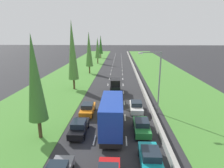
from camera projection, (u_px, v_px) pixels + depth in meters
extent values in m
plane|color=#28282B|center=(117.00, 69.00, 64.38)|extent=(300.00, 300.00, 0.00)
cube|color=#478433|center=(80.00, 69.00, 64.88)|extent=(14.00, 140.00, 0.04)
cube|color=#478433|center=(160.00, 69.00, 63.80)|extent=(14.00, 140.00, 0.04)
cube|color=#9E9B93|center=(134.00, 68.00, 64.05)|extent=(0.44, 120.00, 0.85)
cube|color=white|center=(94.00, 140.00, 20.93)|extent=(0.14, 2.00, 0.01)
cube|color=white|center=(100.00, 117.00, 26.73)|extent=(0.14, 2.00, 0.01)
cube|color=white|center=(104.00, 102.00, 32.53)|extent=(0.14, 2.00, 0.01)
cube|color=white|center=(106.00, 92.00, 38.33)|extent=(0.14, 2.00, 0.01)
cube|color=white|center=(108.00, 85.00, 44.14)|extent=(0.14, 2.00, 0.01)
cube|color=white|center=(109.00, 79.00, 49.94)|extent=(0.14, 2.00, 0.01)
cube|color=white|center=(110.00, 74.00, 55.74)|extent=(0.14, 2.00, 0.01)
cube|color=white|center=(111.00, 70.00, 61.55)|extent=(0.14, 2.00, 0.01)
cube|color=white|center=(112.00, 67.00, 67.35)|extent=(0.14, 2.00, 0.01)
cube|color=white|center=(113.00, 65.00, 73.15)|extent=(0.14, 2.00, 0.01)
cube|color=white|center=(113.00, 63.00, 78.96)|extent=(0.14, 2.00, 0.01)
cube|color=white|center=(114.00, 61.00, 84.76)|extent=(0.14, 2.00, 0.01)
cube|color=white|center=(114.00, 59.00, 90.56)|extent=(0.14, 2.00, 0.01)
cube|color=white|center=(115.00, 57.00, 96.36)|extent=(0.14, 2.00, 0.01)
cube|color=white|center=(115.00, 56.00, 102.17)|extent=(0.14, 2.00, 0.01)
cube|color=white|center=(115.00, 55.00, 107.97)|extent=(0.14, 2.00, 0.01)
cube|color=white|center=(115.00, 54.00, 113.77)|extent=(0.14, 2.00, 0.01)
cube|color=white|center=(116.00, 53.00, 119.58)|extent=(0.14, 2.00, 0.01)
cube|color=white|center=(126.00, 141.00, 20.79)|extent=(0.14, 2.00, 0.01)
cube|color=white|center=(125.00, 118.00, 26.59)|extent=(0.14, 2.00, 0.01)
cube|color=white|center=(124.00, 103.00, 32.39)|extent=(0.14, 2.00, 0.01)
cube|color=white|center=(124.00, 92.00, 38.19)|extent=(0.14, 2.00, 0.01)
cube|color=white|center=(123.00, 85.00, 44.00)|extent=(0.14, 2.00, 0.01)
cube|color=white|center=(123.00, 79.00, 49.80)|extent=(0.14, 2.00, 0.01)
cube|color=white|center=(122.00, 74.00, 55.60)|extent=(0.14, 2.00, 0.01)
cube|color=white|center=(122.00, 71.00, 61.41)|extent=(0.14, 2.00, 0.01)
cube|color=white|center=(122.00, 67.00, 67.21)|extent=(0.14, 2.00, 0.01)
cube|color=white|center=(122.00, 65.00, 73.01)|extent=(0.14, 2.00, 0.01)
cube|color=white|center=(122.00, 63.00, 78.82)|extent=(0.14, 2.00, 0.01)
cube|color=white|center=(122.00, 61.00, 84.62)|extent=(0.14, 2.00, 0.01)
cube|color=white|center=(122.00, 59.00, 90.42)|extent=(0.14, 2.00, 0.01)
cube|color=white|center=(121.00, 58.00, 96.22)|extent=(0.14, 2.00, 0.01)
cube|color=white|center=(121.00, 56.00, 102.03)|extent=(0.14, 2.00, 0.01)
cube|color=white|center=(121.00, 55.00, 107.83)|extent=(0.14, 2.00, 0.01)
cube|color=white|center=(121.00, 54.00, 113.63)|extent=(0.14, 2.00, 0.01)
cube|color=white|center=(121.00, 53.00, 119.44)|extent=(0.14, 2.00, 0.01)
cube|color=teal|center=(150.00, 159.00, 16.65)|extent=(1.76, 4.50, 0.72)
cube|color=#19232D|center=(151.00, 154.00, 16.34)|extent=(1.56, 1.90, 0.60)
cylinder|color=black|center=(139.00, 153.00, 18.13)|extent=(0.22, 0.64, 0.64)
cylinder|color=black|center=(156.00, 153.00, 18.06)|extent=(0.22, 0.64, 0.64)
cube|color=black|center=(112.00, 125.00, 23.22)|extent=(2.20, 9.40, 0.56)
cube|color=yellow|center=(113.00, 103.00, 26.31)|extent=(2.40, 2.20, 2.50)
cube|color=#19389E|center=(112.00, 114.00, 21.67)|extent=(2.44, 7.20, 3.30)
cylinder|color=black|center=(105.00, 116.00, 26.52)|extent=(0.22, 0.64, 0.64)
cylinder|color=black|center=(121.00, 116.00, 26.43)|extent=(0.22, 0.64, 0.64)
cylinder|color=black|center=(101.00, 136.00, 21.22)|extent=(0.22, 0.64, 0.64)
cylinder|color=black|center=(122.00, 136.00, 21.13)|extent=(0.22, 0.64, 0.64)
cylinder|color=black|center=(100.00, 141.00, 20.18)|extent=(0.22, 0.64, 0.64)
cylinder|color=black|center=(122.00, 141.00, 20.09)|extent=(0.22, 0.64, 0.64)
cylinder|color=black|center=(54.00, 168.00, 16.07)|extent=(0.22, 0.64, 0.64)
cube|color=black|center=(79.00, 128.00, 22.18)|extent=(1.76, 4.50, 0.72)
cube|color=#19232D|center=(79.00, 124.00, 21.87)|extent=(1.56, 1.90, 0.60)
cylinder|color=black|center=(75.00, 125.00, 23.65)|extent=(0.22, 0.64, 0.64)
cylinder|color=black|center=(88.00, 126.00, 23.59)|extent=(0.22, 0.64, 0.64)
cylinder|color=black|center=(69.00, 137.00, 20.95)|extent=(0.22, 0.64, 0.64)
cylinder|color=black|center=(84.00, 137.00, 20.89)|extent=(0.22, 0.64, 0.64)
cube|color=#237A33|center=(115.00, 99.00, 32.13)|extent=(1.76, 4.50, 0.72)
cube|color=#19232D|center=(115.00, 96.00, 31.82)|extent=(1.56, 1.90, 0.60)
cylinder|color=black|center=(111.00, 98.00, 33.60)|extent=(0.22, 0.64, 0.64)
cylinder|color=black|center=(120.00, 99.00, 33.54)|extent=(0.22, 0.64, 0.64)
cylinder|color=black|center=(110.00, 104.00, 30.90)|extent=(0.22, 0.64, 0.64)
cylinder|color=black|center=(120.00, 104.00, 30.84)|extent=(0.22, 0.64, 0.64)
cube|color=#237A33|center=(141.00, 127.00, 22.47)|extent=(1.76, 4.50, 0.72)
cube|color=#19232D|center=(142.00, 122.00, 22.16)|extent=(1.56, 1.90, 0.60)
cylinder|color=black|center=(134.00, 124.00, 23.94)|extent=(0.22, 0.64, 0.64)
cylinder|color=black|center=(147.00, 124.00, 23.88)|extent=(0.22, 0.64, 0.64)
cylinder|color=black|center=(135.00, 136.00, 21.24)|extent=(0.22, 0.64, 0.64)
cylinder|color=black|center=(150.00, 136.00, 21.18)|extent=(0.22, 0.64, 0.64)
cube|color=white|center=(136.00, 107.00, 28.58)|extent=(1.76, 4.50, 0.72)
cube|color=#19232D|center=(136.00, 103.00, 28.27)|extent=(1.56, 1.90, 0.60)
cylinder|color=black|center=(130.00, 106.00, 30.05)|extent=(0.22, 0.64, 0.64)
cylinder|color=black|center=(140.00, 106.00, 29.98)|extent=(0.22, 0.64, 0.64)
cylinder|color=black|center=(131.00, 113.00, 27.35)|extent=(0.22, 0.64, 0.64)
cylinder|color=black|center=(142.00, 113.00, 27.29)|extent=(0.22, 0.64, 0.64)
cube|color=black|center=(115.00, 87.00, 37.97)|extent=(1.90, 4.90, 1.40)
cube|color=black|center=(115.00, 82.00, 37.36)|extent=(1.80, 3.10, 1.10)
cylinder|color=black|center=(111.00, 89.00, 39.65)|extent=(0.22, 0.64, 0.64)
cylinder|color=black|center=(120.00, 89.00, 39.58)|extent=(0.22, 0.64, 0.64)
cylinder|color=black|center=(111.00, 93.00, 36.71)|extent=(0.22, 0.64, 0.64)
cylinder|color=black|center=(120.00, 93.00, 36.64)|extent=(0.22, 0.64, 0.64)
cube|color=orange|center=(88.00, 109.00, 27.71)|extent=(1.76, 4.50, 0.72)
cube|color=#19232D|center=(87.00, 106.00, 27.40)|extent=(1.56, 1.90, 0.60)
cylinder|color=black|center=(84.00, 108.00, 29.18)|extent=(0.22, 0.64, 0.64)
cylinder|color=black|center=(95.00, 108.00, 29.12)|extent=(0.22, 0.64, 0.64)
cylinder|color=black|center=(80.00, 116.00, 26.48)|extent=(0.22, 0.64, 0.64)
cylinder|color=black|center=(92.00, 116.00, 26.42)|extent=(0.22, 0.64, 0.64)
cylinder|color=#4C3823|center=(40.00, 128.00, 21.24)|extent=(0.40, 0.40, 2.20)
cone|color=#3D752D|center=(35.00, 78.00, 19.81)|extent=(2.09, 2.09, 9.24)
cylinder|color=#4C3823|center=(74.00, 84.00, 40.28)|extent=(0.41, 0.41, 2.20)
cone|color=#4C7F38|center=(72.00, 50.00, 38.50)|extent=(2.15, 2.15, 11.92)
cylinder|color=#4C3823|center=(90.00, 70.00, 56.62)|extent=(0.40, 0.40, 2.20)
cone|color=#4C7F38|center=(89.00, 49.00, 55.10)|extent=(2.10, 2.10, 9.94)
cylinder|color=#4C3823|center=(98.00, 61.00, 75.82)|extent=(0.39, 0.39, 2.20)
cone|color=#4C7F38|center=(98.00, 48.00, 74.54)|extent=(2.06, 2.06, 8.01)
cylinder|color=#4C3823|center=(101.00, 56.00, 93.32)|extent=(0.40, 0.40, 2.20)
cone|color=#2D6623|center=(101.00, 44.00, 91.94)|extent=(2.08, 2.08, 8.81)
cylinder|color=gray|center=(159.00, 84.00, 27.01)|extent=(0.20, 0.20, 9.00)
cylinder|color=gray|center=(151.00, 53.00, 25.97)|extent=(2.80, 0.12, 0.12)
cube|color=silver|center=(141.00, 53.00, 26.05)|extent=(0.60, 0.28, 0.20)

